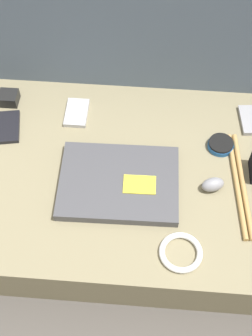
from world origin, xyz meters
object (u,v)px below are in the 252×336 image
at_px(speaker_puck, 221,145).
at_px(charger_brick, 9,98).
at_px(laptop, 119,183).
at_px(phone_black, 8,127).
at_px(phone_silver, 77,113).
at_px(phone_small, 252,120).
at_px(computer_mouse, 213,185).

xyz_separation_m(speaker_puck, charger_brick, (-0.67, 0.13, 0.01)).
bearing_deg(speaker_puck, charger_brick, 169.07).
relative_size(laptop, phone_black, 2.58).
xyz_separation_m(phone_silver, phone_black, (-0.20, -0.07, -0.00)).
bearing_deg(speaker_puck, phone_black, 178.13).
xyz_separation_m(phone_small, charger_brick, (-0.77, 0.02, 0.01)).
bearing_deg(charger_brick, laptop, -37.27).
relative_size(speaker_puck, phone_small, 0.65).
xyz_separation_m(laptop, speaker_puck, (0.29, 0.16, -0.00)).
distance_m(computer_mouse, phone_silver, 0.48).
xyz_separation_m(computer_mouse, phone_small, (0.13, 0.26, -0.01)).
bearing_deg(phone_black, computer_mouse, -25.56).
height_order(laptop, phone_silver, laptop).
bearing_deg(charger_brick, speaker_puck, -10.93).
xyz_separation_m(speaker_puck, phone_small, (0.10, 0.11, -0.00)).
height_order(phone_black, charger_brick, charger_brick).
height_order(laptop, computer_mouse, computer_mouse).
distance_m(speaker_puck, phone_black, 0.65).
height_order(phone_silver, charger_brick, charger_brick).
bearing_deg(phone_small, laptop, -151.64).
distance_m(speaker_puck, phone_small, 0.15).
bearing_deg(phone_black, phone_silver, 9.61).
distance_m(computer_mouse, charger_brick, 0.70).
bearing_deg(laptop, computer_mouse, 1.10).
distance_m(phone_black, phone_small, 0.75).
bearing_deg(phone_black, phone_small, -3.68).
distance_m(computer_mouse, phone_black, 0.64).
bearing_deg(laptop, charger_brick, 141.61).
bearing_deg(phone_black, laptop, -36.93).
relative_size(computer_mouse, phone_small, 0.63).
relative_size(computer_mouse, speaker_puck, 0.97).
bearing_deg(speaker_puck, phone_small, 47.16).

